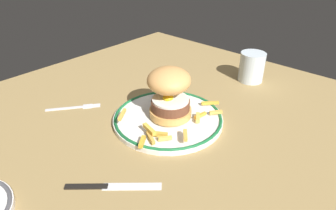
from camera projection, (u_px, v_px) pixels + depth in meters
ground_plane at (149, 125)px, 76.04cm from camera, size 112.98×101.19×4.00cm
dinner_plate at (168, 118)px, 73.76cm from camera, size 27.35×27.35×1.60cm
burger at (170, 92)px, 71.08cm from camera, size 14.95×14.80×12.20cm
fries_pile at (173, 121)px, 69.87cm from camera, size 27.41×19.01×2.21cm
water_glass at (251, 69)px, 92.66cm from camera, size 7.77×7.77×9.14cm
fork at (75, 107)px, 79.58cm from camera, size 12.34×9.76×0.36cm
knife at (105, 186)px, 54.73cm from camera, size 13.29×14.26×0.70cm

